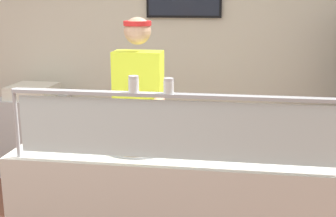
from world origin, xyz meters
TOP-DOWN VIEW (x-y plane):
  - shop_rear_unit at (1.06, 2.60)m, footprint 6.53×0.13m
  - serving_counter at (1.06, 0.36)m, footprint 2.13×0.72m
  - sneeze_guard at (1.06, 0.06)m, footprint 1.95×0.06m
  - pizza_tray at (0.79, 0.36)m, footprint 0.50×0.50m
  - pizza_server at (0.82, 0.34)m, footprint 0.13×0.29m
  - parmesan_shaker at (0.83, 0.06)m, footprint 0.06×0.06m
  - pepper_flake_shaker at (1.03, 0.06)m, footprint 0.06×0.06m
  - worker_figure at (0.65, 1.02)m, footprint 0.41×0.50m
  - prep_shelf at (-0.79, 2.11)m, footprint 0.70×0.55m
  - pizza_box_stack at (-0.78, 2.11)m, footprint 0.47×0.47m

SIDE VIEW (x-z plane):
  - prep_shelf at x=-0.79m, z-range 0.00..0.85m
  - serving_counter at x=1.06m, z-range 0.00..0.95m
  - pizza_box_stack at x=-0.78m, z-range 0.85..0.99m
  - pizza_tray at x=0.79m, z-range 0.95..0.99m
  - pizza_server at x=0.82m, z-range 0.99..0.99m
  - worker_figure at x=0.65m, z-range 0.13..1.89m
  - sneeze_guard at x=1.06m, z-range 1.01..1.44m
  - shop_rear_unit at x=1.06m, z-range 0.01..2.71m
  - pepper_flake_shaker at x=1.03m, z-range 1.37..1.46m
  - parmesan_shaker at x=0.83m, z-range 1.37..1.47m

